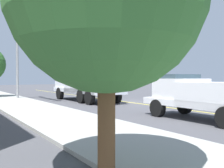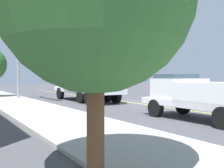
% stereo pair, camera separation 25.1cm
% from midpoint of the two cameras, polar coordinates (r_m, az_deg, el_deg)
% --- Properties ---
extents(ground, '(120.00, 120.00, 0.00)m').
position_cam_midpoint_polar(ground, '(20.10, 4.20, -4.06)').
color(ground, '#47474C').
extents(sidewalk_far_side, '(60.08, 8.89, 0.12)m').
position_cam_midpoint_polar(sidewalk_far_side, '(16.81, -17.21, -4.96)').
color(sidewalk_far_side, '#9E9E99').
rests_on(sidewalk_far_side, ground).
extents(lane_centre_stripe, '(49.82, 4.58, 0.01)m').
position_cam_midpoint_polar(lane_centre_stripe, '(20.10, 4.20, -4.05)').
color(lane_centre_stripe, yellow).
rests_on(lane_centre_stripe, ground).
extents(utility_bucket_truck, '(8.39, 3.21, 7.16)m').
position_cam_midpoint_polar(utility_bucket_truck, '(21.41, -5.69, 0.60)').
color(utility_bucket_truck, white).
rests_on(utility_bucket_truck, ground).
extents(service_pickup_truck, '(5.76, 2.59, 2.06)m').
position_cam_midpoint_polar(service_pickup_truck, '(12.16, 19.43, -2.33)').
color(service_pickup_truck, white).
rests_on(service_pickup_truck, ground).
extents(passing_minivan, '(4.95, 2.32, 1.69)m').
position_cam_midpoint_polar(passing_minivan, '(30.41, -3.16, -0.41)').
color(passing_minivan, navy).
rests_on(passing_minivan, ground).
extents(traffic_cone_mid_front, '(0.40, 0.40, 0.75)m').
position_cam_midpoint_polar(traffic_cone_mid_front, '(25.46, -4.79, -2.10)').
color(traffic_cone_mid_front, black).
rests_on(traffic_cone_mid_front, ground).
extents(traffic_signal_mast, '(6.21, 0.93, 7.58)m').
position_cam_midpoint_polar(traffic_signal_mast, '(22.82, -18.53, 9.66)').
color(traffic_signal_mast, gray).
rests_on(traffic_signal_mast, ground).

